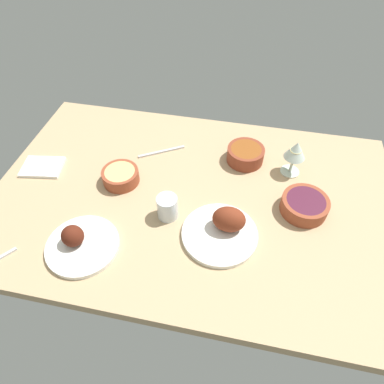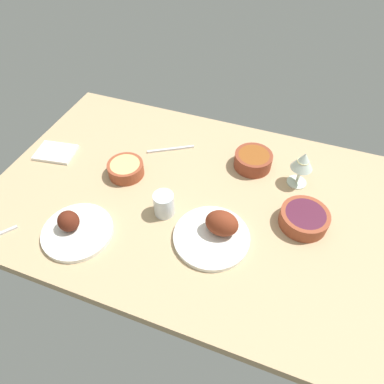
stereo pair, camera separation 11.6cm
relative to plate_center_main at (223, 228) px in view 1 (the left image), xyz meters
The scene contains 10 objects.
dining_table 19.20cm from the plate_center_main, 46.49° to the right, with size 140.00×90.00×4.00cm, color tan.
plate_center_main is the anchor object (origin of this frame).
plate_far_side 44.13cm from the plate_center_main, 18.12° to the left, with size 22.26×22.26×8.29cm.
bowl_onions 28.89cm from the plate_center_main, 149.57° to the right, with size 15.49×15.49×5.20cm.
bowl_pasta 42.18cm from the plate_center_main, 21.35° to the right, with size 13.06×13.06×4.93cm.
bowl_soup 35.65cm from the plate_center_main, 95.40° to the right, with size 13.94×13.94×5.74cm.
wine_glass 39.06cm from the plate_center_main, 122.15° to the right, with size 7.60×7.60×14.00cm.
water_tumbler 19.22cm from the plate_center_main, 10.43° to the right, with size 6.79×6.79×8.38cm, color silver.
folded_napkin 72.40cm from the plate_center_main, 12.61° to the right, with size 14.60×10.88×1.20cm, color white.
fork_loose 44.37cm from the plate_center_main, 48.94° to the right, with size 18.70×0.90×0.80cm, color silver.
Camera 1 is at (-15.61, 75.85, 92.11)cm, focal length 31.47 mm.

